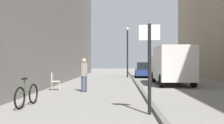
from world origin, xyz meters
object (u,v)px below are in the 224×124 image
object	(u,v)px
delivery_van	(172,65)
parked_car	(145,70)
street_sign_post	(149,61)
lamp_post	(127,49)
bicycle_leaning	(27,95)
pedestrian_main_foreground	(84,73)
cafe_chair_near_window	(54,80)

from	to	relation	value
delivery_van	parked_car	distance (m)	8.05
delivery_van	street_sign_post	size ratio (longest dim) A/B	1.98
lamp_post	parked_car	bearing A→B (deg)	22.79
delivery_van	street_sign_post	bearing A→B (deg)	-104.86
bicycle_leaning	pedestrian_main_foreground	bearing A→B (deg)	74.72
bicycle_leaning	lamp_post	bearing A→B (deg)	79.49
bicycle_leaning	cafe_chair_near_window	world-z (taller)	bicycle_leaning
parked_car	bicycle_leaning	size ratio (longest dim) A/B	2.41
pedestrian_main_foreground	lamp_post	xyz separation A→B (m)	(2.43, 11.39, 1.76)
cafe_chair_near_window	parked_car	bearing A→B (deg)	146.25
street_sign_post	bicycle_leaning	world-z (taller)	street_sign_post
delivery_van	cafe_chair_near_window	distance (m)	7.69
pedestrian_main_foreground	bicycle_leaning	world-z (taller)	pedestrian_main_foreground
street_sign_post	cafe_chair_near_window	world-z (taller)	street_sign_post
pedestrian_main_foreground	street_sign_post	xyz separation A→B (m)	(2.66, -5.09, 0.58)
street_sign_post	lamp_post	world-z (taller)	lamp_post
lamp_post	cafe_chair_near_window	world-z (taller)	lamp_post
delivery_van	cafe_chair_near_window	bearing A→B (deg)	-152.94
delivery_van	lamp_post	distance (m)	7.87
lamp_post	bicycle_leaning	bearing A→B (deg)	-103.77
parked_car	cafe_chair_near_window	size ratio (longest dim) A/B	4.54
delivery_van	bicycle_leaning	distance (m)	10.43
bicycle_leaning	cafe_chair_near_window	size ratio (longest dim) A/B	1.88
parked_car	cafe_chair_near_window	distance (m)	12.81
lamp_post	bicycle_leaning	xyz separation A→B (m)	(-3.77, -15.37, -2.34)
bicycle_leaning	delivery_van	bearing A→B (deg)	54.67
pedestrian_main_foreground	cafe_chair_near_window	size ratio (longest dim) A/B	1.78
cafe_chair_near_window	street_sign_post	bearing A→B (deg)	30.13
delivery_van	bicycle_leaning	xyz separation A→B (m)	(-6.48, -8.12, -0.94)
bicycle_leaning	cafe_chair_near_window	xyz separation A→B (m)	(-0.34, 4.66, 0.17)
bicycle_leaning	cafe_chair_near_window	bearing A→B (deg)	97.50
street_sign_post	lamp_post	bearing A→B (deg)	-82.33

